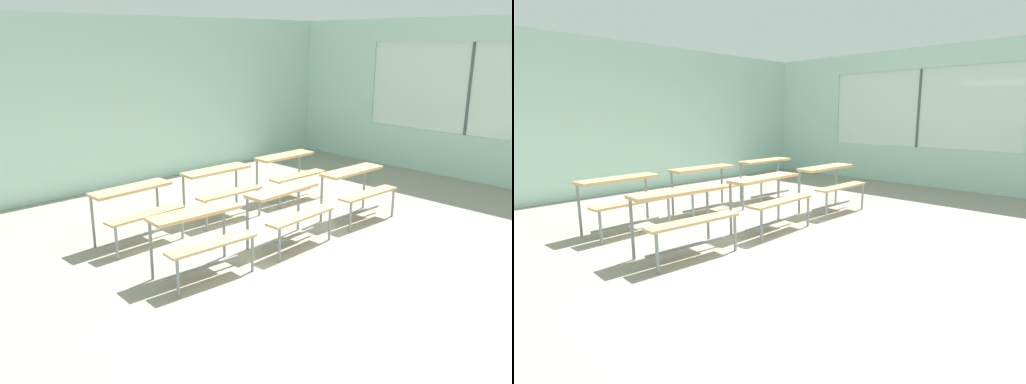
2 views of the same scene
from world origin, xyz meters
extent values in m
cube|color=gray|center=(0.00, 0.00, -0.03)|extent=(10.00, 9.00, 0.05)
cube|color=silver|center=(0.00, 4.50, 1.50)|extent=(10.00, 0.12, 3.00)
cube|color=silver|center=(5.00, 0.00, 0.42)|extent=(0.12, 9.00, 0.85)
cube|color=silver|center=(5.00, 0.00, 2.77)|extent=(0.12, 9.00, 0.45)
cube|color=silver|center=(5.00, 3.55, 1.70)|extent=(0.12, 1.90, 1.70)
cube|color=silver|center=(5.00, 0.50, 1.70)|extent=(0.02, 4.20, 1.70)
cube|color=#4C5156|center=(5.00, 0.50, 1.70)|extent=(0.06, 0.05, 1.70)
cube|color=tan|center=(-1.29, 0.53, 0.72)|extent=(1.12, 0.38, 0.04)
cube|color=tan|center=(-1.31, 0.21, 0.44)|extent=(1.11, 0.28, 0.03)
cylinder|color=gray|center=(-1.79, 0.70, 0.36)|extent=(0.04, 0.04, 0.72)
cylinder|color=gray|center=(-0.79, 0.65, 0.36)|extent=(0.04, 0.04, 0.72)
cylinder|color=gray|center=(-1.82, 0.15, 0.22)|extent=(0.04, 0.04, 0.44)
cylinder|color=gray|center=(-0.82, 0.10, 0.22)|extent=(0.04, 0.04, 0.44)
cube|color=gray|center=(-1.30, 0.39, 0.10)|extent=(1.00, 0.08, 0.03)
cube|color=tan|center=(0.09, 0.51, 0.72)|extent=(1.11, 0.37, 0.04)
cube|color=tan|center=(0.10, 0.19, 0.44)|extent=(1.11, 0.27, 0.03)
cylinder|color=gray|center=(-0.42, 0.63, 0.36)|extent=(0.04, 0.04, 0.72)
cylinder|color=gray|center=(0.58, 0.68, 0.36)|extent=(0.04, 0.04, 0.72)
cylinder|color=gray|center=(-0.39, 0.08, 0.22)|extent=(0.04, 0.04, 0.44)
cylinder|color=gray|center=(0.61, 0.13, 0.22)|extent=(0.04, 0.04, 0.44)
cube|color=gray|center=(0.09, 0.37, 0.10)|extent=(1.00, 0.08, 0.03)
cube|color=tan|center=(1.58, 0.53, 0.72)|extent=(1.11, 0.35, 0.04)
cube|color=tan|center=(1.57, 0.21, 0.44)|extent=(1.11, 0.25, 0.03)
cylinder|color=gray|center=(1.09, 0.69, 0.36)|extent=(0.04, 0.04, 0.72)
cylinder|color=gray|center=(2.09, 0.66, 0.36)|extent=(0.04, 0.04, 0.72)
cylinder|color=gray|center=(1.07, 0.14, 0.22)|extent=(0.04, 0.04, 0.44)
cylinder|color=gray|center=(2.07, 0.11, 0.22)|extent=(0.04, 0.04, 0.44)
cube|color=gray|center=(1.58, 0.39, 0.10)|extent=(1.00, 0.06, 0.03)
cube|color=tan|center=(-1.33, 1.90, 0.72)|extent=(1.11, 0.37, 0.04)
cube|color=tan|center=(-1.31, 1.58, 0.44)|extent=(1.11, 0.27, 0.03)
cylinder|color=gray|center=(-1.83, 2.01, 0.36)|extent=(0.04, 0.04, 0.72)
cylinder|color=gray|center=(-0.84, 2.06, 0.36)|extent=(0.04, 0.04, 0.72)
cylinder|color=gray|center=(-1.81, 1.46, 0.22)|extent=(0.04, 0.04, 0.44)
cylinder|color=gray|center=(-0.81, 1.51, 0.22)|extent=(0.04, 0.04, 0.44)
cube|color=gray|center=(-1.32, 1.76, 0.10)|extent=(1.00, 0.08, 0.03)
cube|color=tan|center=(0.12, 1.93, 0.72)|extent=(1.10, 0.34, 0.04)
cube|color=tan|center=(0.11, 1.61, 0.44)|extent=(1.10, 0.24, 0.03)
cylinder|color=gray|center=(-0.38, 2.08, 0.36)|extent=(0.04, 0.04, 0.72)
cylinder|color=gray|center=(0.62, 2.06, 0.36)|extent=(0.04, 0.04, 0.72)
cylinder|color=gray|center=(-0.39, 1.53, 0.22)|extent=(0.04, 0.04, 0.44)
cylinder|color=gray|center=(0.61, 1.51, 0.22)|extent=(0.04, 0.04, 0.44)
cube|color=gray|center=(0.12, 1.79, 0.10)|extent=(1.00, 0.05, 0.03)
cube|color=tan|center=(1.59, 1.93, 0.72)|extent=(1.11, 0.35, 0.04)
cube|color=tan|center=(1.58, 1.61, 0.44)|extent=(1.11, 0.25, 0.03)
cylinder|color=gray|center=(1.09, 2.09, 0.36)|extent=(0.04, 0.04, 0.72)
cylinder|color=gray|center=(2.09, 2.06, 0.36)|extent=(0.04, 0.04, 0.72)
cylinder|color=gray|center=(1.08, 1.54, 0.22)|extent=(0.04, 0.04, 0.44)
cylinder|color=gray|center=(2.08, 1.51, 0.22)|extent=(0.04, 0.04, 0.44)
cube|color=gray|center=(1.58, 1.79, 0.10)|extent=(1.00, 0.06, 0.03)
camera|label=1|loc=(-4.57, -4.04, 2.60)|focal=36.71mm
camera|label=2|loc=(-3.80, -3.30, 1.60)|focal=28.00mm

